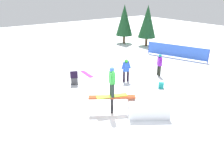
{
  "coord_description": "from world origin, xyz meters",
  "views": [
    {
      "loc": [
        5.15,
        7.08,
        5.23
      ],
      "look_at": [
        0.0,
        0.0,
        1.45
      ],
      "focal_mm": 35.0,
      "sensor_mm": 36.0,
      "label": 1
    }
  ],
  "objects_px": {
    "bystander_blue": "(126,69)",
    "pine_tree_near": "(124,20)",
    "pine_tree_far": "(147,21)",
    "main_rider_on_rail": "(112,82)",
    "bystander_purple": "(160,64)",
    "folding_chair": "(74,78)",
    "backpack_on_snow": "(161,85)",
    "loose_snowboard_magenta": "(87,74)",
    "rail_feature": "(112,99)"
  },
  "relations": [
    {
      "from": "rail_feature",
      "to": "pine_tree_far",
      "type": "bearing_deg",
      "value": -107.1
    },
    {
      "from": "loose_snowboard_magenta",
      "to": "pine_tree_near",
      "type": "distance_m",
      "value": 10.04
    },
    {
      "from": "main_rider_on_rail",
      "to": "bystander_purple",
      "type": "bearing_deg",
      "value": -136.95
    },
    {
      "from": "folding_chair",
      "to": "pine_tree_near",
      "type": "distance_m",
      "value": 11.7
    },
    {
      "from": "backpack_on_snow",
      "to": "pine_tree_far",
      "type": "relative_size",
      "value": 0.09
    },
    {
      "from": "rail_feature",
      "to": "bystander_blue",
      "type": "relative_size",
      "value": 1.33
    },
    {
      "from": "bystander_blue",
      "to": "pine_tree_near",
      "type": "bearing_deg",
      "value": 66.81
    },
    {
      "from": "main_rider_on_rail",
      "to": "rail_feature",
      "type": "bearing_deg",
      "value": 0.0
    },
    {
      "from": "bystander_purple",
      "to": "rail_feature",
      "type": "bearing_deg",
      "value": 134.93
    },
    {
      "from": "folding_chair",
      "to": "main_rider_on_rail",
      "type": "bearing_deg",
      "value": 113.14
    },
    {
      "from": "backpack_on_snow",
      "to": "pine_tree_near",
      "type": "distance_m",
      "value": 11.88
    },
    {
      "from": "rail_feature",
      "to": "bystander_purple",
      "type": "height_order",
      "value": "bystander_purple"
    },
    {
      "from": "loose_snowboard_magenta",
      "to": "pine_tree_near",
      "type": "xyz_separation_m",
      "value": [
        -7.88,
        -5.76,
        2.37
      ]
    },
    {
      "from": "rail_feature",
      "to": "folding_chair",
      "type": "relative_size",
      "value": 2.17
    },
    {
      "from": "main_rider_on_rail",
      "to": "pine_tree_near",
      "type": "distance_m",
      "value": 14.41
    },
    {
      "from": "pine_tree_near",
      "to": "pine_tree_far",
      "type": "distance_m",
      "value": 2.47
    },
    {
      "from": "bystander_purple",
      "to": "folding_chair",
      "type": "xyz_separation_m",
      "value": [
        5.2,
        -1.96,
        -0.4
      ]
    },
    {
      "from": "pine_tree_near",
      "to": "rail_feature",
      "type": "bearing_deg",
      "value": 48.87
    },
    {
      "from": "bystander_purple",
      "to": "pine_tree_near",
      "type": "xyz_separation_m",
      "value": [
        -4.12,
        -8.76,
        1.57
      ]
    },
    {
      "from": "rail_feature",
      "to": "pine_tree_far",
      "type": "distance_m",
      "value": 13.75
    },
    {
      "from": "bystander_blue",
      "to": "loose_snowboard_magenta",
      "type": "height_order",
      "value": "bystander_blue"
    },
    {
      "from": "loose_snowboard_magenta",
      "to": "folding_chair",
      "type": "relative_size",
      "value": 1.64
    },
    {
      "from": "loose_snowboard_magenta",
      "to": "backpack_on_snow",
      "type": "xyz_separation_m",
      "value": [
        -2.33,
        4.51,
        0.16
      ]
    },
    {
      "from": "loose_snowboard_magenta",
      "to": "backpack_on_snow",
      "type": "distance_m",
      "value": 5.08
    },
    {
      "from": "bystander_purple",
      "to": "folding_chair",
      "type": "distance_m",
      "value": 5.57
    },
    {
      "from": "folding_chair",
      "to": "backpack_on_snow",
      "type": "distance_m",
      "value": 5.13
    },
    {
      "from": "pine_tree_near",
      "to": "loose_snowboard_magenta",
      "type": "bearing_deg",
      "value": 36.17
    },
    {
      "from": "pine_tree_far",
      "to": "bystander_purple",
      "type": "bearing_deg",
      "value": 51.43
    },
    {
      "from": "rail_feature",
      "to": "pine_tree_near",
      "type": "relative_size",
      "value": 0.49
    },
    {
      "from": "main_rider_on_rail",
      "to": "bystander_blue",
      "type": "relative_size",
      "value": 0.98
    },
    {
      "from": "bystander_blue",
      "to": "loose_snowboard_magenta",
      "type": "xyz_separation_m",
      "value": [
        1.32,
        -2.54,
        -0.79
      ]
    },
    {
      "from": "backpack_on_snow",
      "to": "bystander_blue",
      "type": "bearing_deg",
      "value": -13.78
    },
    {
      "from": "main_rider_on_rail",
      "to": "backpack_on_snow",
      "type": "height_order",
      "value": "main_rider_on_rail"
    },
    {
      "from": "bystander_blue",
      "to": "folding_chair",
      "type": "height_order",
      "value": "bystander_blue"
    },
    {
      "from": "backpack_on_snow",
      "to": "bystander_purple",
      "type": "bearing_deg",
      "value": -84.42
    },
    {
      "from": "loose_snowboard_magenta",
      "to": "pine_tree_far",
      "type": "distance_m",
      "value": 9.95
    },
    {
      "from": "bystander_blue",
      "to": "pine_tree_far",
      "type": "distance_m",
      "value": 9.92
    },
    {
      "from": "rail_feature",
      "to": "folding_chair",
      "type": "bearing_deg",
      "value": -58.32
    },
    {
      "from": "rail_feature",
      "to": "backpack_on_snow",
      "type": "xyz_separation_m",
      "value": [
        -3.91,
        -0.56,
        -0.54
      ]
    },
    {
      "from": "rail_feature",
      "to": "bystander_blue",
      "type": "distance_m",
      "value": 3.85
    },
    {
      "from": "backpack_on_snow",
      "to": "rail_feature",
      "type": "bearing_deg",
      "value": 57.25
    },
    {
      "from": "pine_tree_far",
      "to": "rail_feature",
      "type": "bearing_deg",
      "value": 39.22
    },
    {
      "from": "rail_feature",
      "to": "pine_tree_far",
      "type": "xyz_separation_m",
      "value": [
        -10.57,
        -8.62,
        1.7
      ]
    },
    {
      "from": "backpack_on_snow",
      "to": "pine_tree_far",
      "type": "bearing_deg",
      "value": -80.49
    },
    {
      "from": "bystander_purple",
      "to": "loose_snowboard_magenta",
      "type": "xyz_separation_m",
      "value": [
        3.76,
        -3.0,
        -0.8
      ]
    },
    {
      "from": "folding_chair",
      "to": "backpack_on_snow",
      "type": "xyz_separation_m",
      "value": [
        -3.77,
        3.47,
        -0.24
      ]
    },
    {
      "from": "main_rider_on_rail",
      "to": "loose_snowboard_magenta",
      "type": "bearing_deg",
      "value": -85.47
    },
    {
      "from": "folding_chair",
      "to": "pine_tree_far",
      "type": "bearing_deg",
      "value": -131.1
    },
    {
      "from": "pine_tree_near",
      "to": "pine_tree_far",
      "type": "relative_size",
      "value": 0.99
    },
    {
      "from": "bystander_blue",
      "to": "pine_tree_far",
      "type": "height_order",
      "value": "pine_tree_far"
    }
  ]
}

